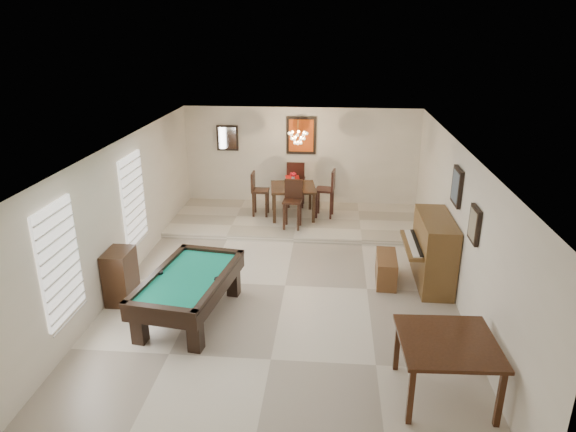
# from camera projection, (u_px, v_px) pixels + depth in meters

# --- Properties ---
(ground_plane) EXTENTS (6.00, 9.00, 0.02)m
(ground_plane) POSITION_uv_depth(u_px,v_px,m) (285.00, 286.00, 9.48)
(ground_plane) COLOR beige
(wall_back) EXTENTS (6.00, 0.04, 2.60)m
(wall_back) POSITION_uv_depth(u_px,v_px,m) (301.00, 158.00, 13.23)
(wall_back) COLOR silver
(wall_back) RESTS_ON ground_plane
(wall_front) EXTENTS (6.00, 0.04, 2.60)m
(wall_front) POSITION_uv_depth(u_px,v_px,m) (241.00, 389.00, 4.82)
(wall_front) COLOR silver
(wall_front) RESTS_ON ground_plane
(wall_left) EXTENTS (0.04, 9.00, 2.60)m
(wall_left) POSITION_uv_depth(u_px,v_px,m) (120.00, 215.00, 9.27)
(wall_left) COLOR silver
(wall_left) RESTS_ON ground_plane
(wall_right) EXTENTS (0.04, 9.00, 2.60)m
(wall_right) POSITION_uv_depth(u_px,v_px,m) (459.00, 225.00, 8.78)
(wall_right) COLOR silver
(wall_right) RESTS_ON ground_plane
(ceiling) EXTENTS (6.00, 9.00, 0.04)m
(ceiling) POSITION_uv_depth(u_px,v_px,m) (285.00, 147.00, 8.57)
(ceiling) COLOR white
(ceiling) RESTS_ON wall_back
(dining_step) EXTENTS (6.00, 2.50, 0.12)m
(dining_step) POSITION_uv_depth(u_px,v_px,m) (297.00, 220.00, 12.49)
(dining_step) COLOR beige
(dining_step) RESTS_ON ground_plane
(window_left_front) EXTENTS (0.06, 1.00, 1.70)m
(window_left_front) POSITION_uv_depth(u_px,v_px,m) (60.00, 262.00, 7.18)
(window_left_front) COLOR white
(window_left_front) RESTS_ON wall_left
(window_left_rear) EXTENTS (0.06, 1.00, 1.70)m
(window_left_rear) POSITION_uv_depth(u_px,v_px,m) (133.00, 199.00, 9.79)
(window_left_rear) COLOR white
(window_left_rear) RESTS_ON wall_left
(pool_table) EXTENTS (1.47, 2.32, 0.72)m
(pool_table) POSITION_uv_depth(u_px,v_px,m) (190.00, 297.00, 8.36)
(pool_table) COLOR black
(pool_table) RESTS_ON ground_plane
(square_table) EXTENTS (1.25, 1.25, 0.83)m
(square_table) POSITION_uv_depth(u_px,v_px,m) (445.00, 368.00, 6.53)
(square_table) COLOR black
(square_table) RESTS_ON ground_plane
(upright_piano) EXTENTS (0.86, 1.54, 1.29)m
(upright_piano) POSITION_uv_depth(u_px,v_px,m) (425.00, 251.00, 9.38)
(upright_piano) COLOR brown
(upright_piano) RESTS_ON ground_plane
(piano_bench) EXTENTS (0.40, 0.94, 0.51)m
(piano_bench) POSITION_uv_depth(u_px,v_px,m) (386.00, 269.00, 9.55)
(piano_bench) COLOR brown
(piano_bench) RESTS_ON ground_plane
(apothecary_chest) EXTENTS (0.42, 0.62, 0.94)m
(apothecary_chest) POSITION_uv_depth(u_px,v_px,m) (121.00, 276.00, 8.81)
(apothecary_chest) COLOR black
(apothecary_chest) RESTS_ON ground_plane
(dining_table) EXTENTS (1.19, 1.19, 0.88)m
(dining_table) POSITION_uv_depth(u_px,v_px,m) (293.00, 199.00, 12.45)
(dining_table) COLOR black
(dining_table) RESTS_ON dining_step
(flower_vase) EXTENTS (0.17, 0.17, 0.24)m
(flower_vase) POSITION_uv_depth(u_px,v_px,m) (293.00, 177.00, 12.26)
(flower_vase) COLOR #AB0E18
(flower_vase) RESTS_ON dining_table
(dining_chair_south) EXTENTS (0.44, 0.44, 1.11)m
(dining_chair_south) POSITION_uv_depth(u_px,v_px,m) (292.00, 205.00, 11.68)
(dining_chair_south) COLOR black
(dining_chair_south) RESTS_ON dining_step
(dining_chair_north) EXTENTS (0.45, 0.45, 1.20)m
(dining_chair_north) POSITION_uv_depth(u_px,v_px,m) (296.00, 183.00, 13.11)
(dining_chair_north) COLOR black
(dining_chair_north) RESTS_ON dining_step
(dining_chair_west) EXTENTS (0.40, 0.40, 1.08)m
(dining_chair_west) POSITION_uv_depth(u_px,v_px,m) (261.00, 194.00, 12.49)
(dining_chair_west) COLOR black
(dining_chair_west) RESTS_ON dining_step
(dining_chair_east) EXTENTS (0.49, 0.49, 1.17)m
(dining_chair_east) POSITION_uv_depth(u_px,v_px,m) (325.00, 193.00, 12.38)
(dining_chair_east) COLOR black
(dining_chair_east) RESTS_ON dining_step
(chandelier) EXTENTS (0.44, 0.44, 0.60)m
(chandelier) POSITION_uv_depth(u_px,v_px,m) (298.00, 133.00, 11.70)
(chandelier) COLOR #FFE5B2
(chandelier) RESTS_ON ceiling
(back_painting) EXTENTS (0.75, 0.06, 0.95)m
(back_painting) POSITION_uv_depth(u_px,v_px,m) (301.00, 135.00, 12.98)
(back_painting) COLOR #D84C14
(back_painting) RESTS_ON wall_back
(back_mirror) EXTENTS (0.55, 0.06, 0.65)m
(back_mirror) POSITION_uv_depth(u_px,v_px,m) (227.00, 138.00, 13.17)
(back_mirror) COLOR white
(back_mirror) RESTS_ON wall_back
(right_picture_upper) EXTENTS (0.06, 0.55, 0.65)m
(right_picture_upper) POSITION_uv_depth(u_px,v_px,m) (457.00, 187.00, 8.85)
(right_picture_upper) COLOR slate
(right_picture_upper) RESTS_ON wall_right
(right_picture_lower) EXTENTS (0.06, 0.45, 0.55)m
(right_picture_lower) POSITION_uv_depth(u_px,v_px,m) (475.00, 225.00, 7.71)
(right_picture_lower) COLOR gray
(right_picture_lower) RESTS_ON wall_right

